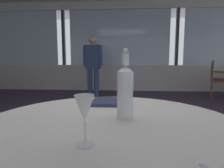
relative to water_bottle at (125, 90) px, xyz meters
The scene contains 7 objects.
ground_plane 1.30m from the water_bottle, 102.81° to the left, with size 15.43×15.43×0.00m, color #47384C.
window_wall_far 5.40m from the water_bottle, 92.25° to the left, with size 11.71×0.14×2.88m.
water_bottle is the anchor object (origin of this frame).
wine_glass 0.35m from the water_bottle, 113.12° to the right, with size 0.07×0.07×0.18m.
menu_book 0.37m from the water_bottle, 104.99° to the left, with size 0.27×0.24×0.02m, color #2D3856.
dining_chair_1_2 5.06m from the water_bottle, 60.51° to the left, with size 0.60×0.64×1.01m.
diner_person_0 3.97m from the water_bottle, 102.10° to the left, with size 0.51×0.29×1.64m.
Camera 1 is at (0.21, -1.89, 1.04)m, focal length 30.50 mm.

